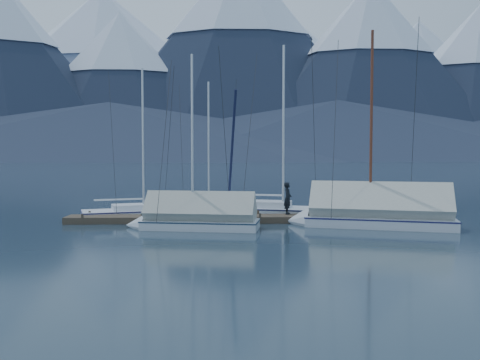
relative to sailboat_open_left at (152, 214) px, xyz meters
name	(u,v)px	position (x,y,z in m)	size (l,w,h in m)	color
ground	(241,227)	(4.92, -4.42, -0.16)	(1000.00, 1000.00, 0.00)	#152330
mountain_range	(230,82)	(9.04, 366.03, 58.49)	(877.00, 584.00, 150.50)	#475675
dock	(240,220)	(4.92, -2.42, -0.05)	(18.00, 1.50, 0.54)	#382D23
mooring_posts	(230,215)	(4.42, -2.42, 0.19)	(15.12, 1.52, 0.35)	#382D23
sailboat_open_left	(152,214)	(0.00, 0.00, 0.00)	(7.19, 3.98, 9.16)	silver
sailboat_open_mid	(217,214)	(3.66, -0.04, -0.01)	(6.53, 2.94, 8.37)	silver
sailboat_open_right	(293,213)	(7.99, -0.30, 0.03)	(8.35, 4.33, 10.63)	silver
sailboat_covered_near	(366,215)	(11.10, -4.18, 0.37)	(8.52, 4.70, 10.60)	silver
sailboat_covered_far	(190,220)	(2.46, -4.77, 0.28)	(6.69, 3.09, 9.06)	silver
person	(288,198)	(7.48, -1.97, 1.03)	(0.62, 0.41, 1.71)	black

